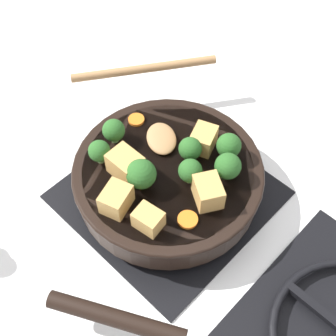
# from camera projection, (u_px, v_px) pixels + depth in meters

# --- Properties ---
(ground_plane) EXTENTS (2.40, 2.40, 0.00)m
(ground_plane) POSITION_uv_depth(u_px,v_px,m) (168.00, 195.00, 0.80)
(ground_plane) COLOR white
(front_burner_grate) EXTENTS (0.31, 0.31, 0.03)m
(front_burner_grate) POSITION_uv_depth(u_px,v_px,m) (168.00, 191.00, 0.79)
(front_burner_grate) COLOR black
(front_burner_grate) RESTS_ON ground_plane
(skillet_pan) EXTENTS (0.42, 0.36, 0.05)m
(skillet_pan) POSITION_uv_depth(u_px,v_px,m) (167.00, 178.00, 0.75)
(skillet_pan) COLOR black
(skillet_pan) RESTS_ON front_burner_grate
(wooden_spoon) EXTENTS (0.25, 0.26, 0.02)m
(wooden_spoon) POSITION_uv_depth(u_px,v_px,m) (151.00, 95.00, 0.82)
(wooden_spoon) COLOR #A87A4C
(wooden_spoon) RESTS_ON skillet_pan
(tofu_cube_center_large) EXTENTS (0.05, 0.05, 0.04)m
(tofu_cube_center_large) POSITION_uv_depth(u_px,v_px,m) (116.00, 199.00, 0.68)
(tofu_cube_center_large) COLOR tan
(tofu_cube_center_large) RESTS_ON skillet_pan
(tofu_cube_near_handle) EXTENTS (0.04, 0.04, 0.03)m
(tofu_cube_near_handle) POSITION_uv_depth(u_px,v_px,m) (148.00, 219.00, 0.66)
(tofu_cube_near_handle) COLOR tan
(tofu_cube_near_handle) RESTS_ON skillet_pan
(tofu_cube_east_chunk) EXTENTS (0.06, 0.06, 0.04)m
(tofu_cube_east_chunk) POSITION_uv_depth(u_px,v_px,m) (208.00, 191.00, 0.69)
(tofu_cube_east_chunk) COLOR tan
(tofu_cube_east_chunk) RESTS_ON skillet_pan
(tofu_cube_west_chunk) EXTENTS (0.05, 0.05, 0.04)m
(tofu_cube_west_chunk) POSITION_uv_depth(u_px,v_px,m) (203.00, 139.00, 0.75)
(tofu_cube_west_chunk) COLOR tan
(tofu_cube_west_chunk) RESTS_ON skillet_pan
(tofu_cube_back_piece) EXTENTS (0.04, 0.05, 0.04)m
(tofu_cube_back_piece) POSITION_uv_depth(u_px,v_px,m) (126.00, 165.00, 0.72)
(tofu_cube_back_piece) COLOR tan
(tofu_cube_back_piece) RESTS_ON skillet_pan
(broccoli_floret_near_spoon) EXTENTS (0.04, 0.04, 0.04)m
(broccoli_floret_near_spoon) POSITION_uv_depth(u_px,v_px,m) (114.00, 131.00, 0.75)
(broccoli_floret_near_spoon) COLOR #709956
(broccoli_floret_near_spoon) RESTS_ON skillet_pan
(broccoli_floret_center_top) EXTENTS (0.04, 0.04, 0.05)m
(broccoli_floret_center_top) POSITION_uv_depth(u_px,v_px,m) (229.00, 146.00, 0.73)
(broccoli_floret_center_top) COLOR #709956
(broccoli_floret_center_top) RESTS_ON skillet_pan
(broccoli_floret_east_rim) EXTENTS (0.04, 0.04, 0.04)m
(broccoli_floret_east_rim) POSITION_uv_depth(u_px,v_px,m) (190.00, 171.00, 0.70)
(broccoli_floret_east_rim) COLOR #709956
(broccoli_floret_east_rim) RESTS_ON skillet_pan
(broccoli_floret_west_rim) EXTENTS (0.04, 0.04, 0.04)m
(broccoli_floret_west_rim) POSITION_uv_depth(u_px,v_px,m) (190.00, 149.00, 0.73)
(broccoli_floret_west_rim) COLOR #709956
(broccoli_floret_west_rim) RESTS_ON skillet_pan
(broccoli_floret_north_edge) EXTENTS (0.05, 0.05, 0.05)m
(broccoli_floret_north_edge) POSITION_uv_depth(u_px,v_px,m) (141.00, 174.00, 0.70)
(broccoli_floret_north_edge) COLOR #709956
(broccoli_floret_north_edge) RESTS_ON skillet_pan
(broccoli_floret_south_cluster) EXTENTS (0.04, 0.04, 0.04)m
(broccoli_floret_south_cluster) POSITION_uv_depth(u_px,v_px,m) (99.00, 151.00, 0.73)
(broccoli_floret_south_cluster) COLOR #709956
(broccoli_floret_south_cluster) RESTS_ON skillet_pan
(broccoli_floret_mid_floret) EXTENTS (0.04, 0.04, 0.05)m
(broccoli_floret_mid_floret) POSITION_uv_depth(u_px,v_px,m) (228.00, 166.00, 0.71)
(broccoli_floret_mid_floret) COLOR #709956
(broccoli_floret_mid_floret) RESTS_ON skillet_pan
(carrot_slice_orange_thin) EXTENTS (0.03, 0.03, 0.01)m
(carrot_slice_orange_thin) POSITION_uv_depth(u_px,v_px,m) (231.00, 142.00, 0.77)
(carrot_slice_orange_thin) COLOR orange
(carrot_slice_orange_thin) RESTS_ON skillet_pan
(carrot_slice_near_center) EXTENTS (0.03, 0.03, 0.01)m
(carrot_slice_near_center) POSITION_uv_depth(u_px,v_px,m) (188.00, 220.00, 0.68)
(carrot_slice_near_center) COLOR orange
(carrot_slice_near_center) RESTS_ON skillet_pan
(carrot_slice_edge_slice) EXTENTS (0.03, 0.03, 0.01)m
(carrot_slice_edge_slice) POSITION_uv_depth(u_px,v_px,m) (136.00, 120.00, 0.79)
(carrot_slice_edge_slice) COLOR orange
(carrot_slice_edge_slice) RESTS_ON skillet_pan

